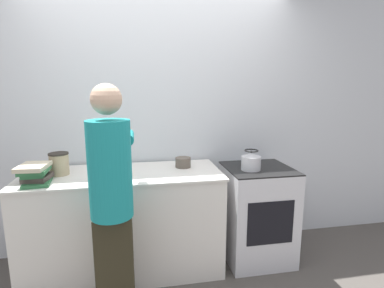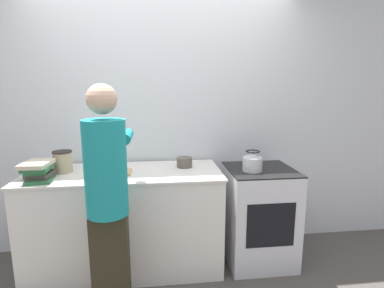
{
  "view_description": "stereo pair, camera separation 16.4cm",
  "coord_description": "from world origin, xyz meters",
  "px_view_note": "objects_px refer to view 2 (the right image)",
  "views": [
    {
      "loc": [
        -0.21,
        -2.19,
        1.62
      ],
      "look_at": [
        0.24,
        0.23,
        1.14
      ],
      "focal_mm": 28.0,
      "sensor_mm": 36.0,
      "label": 1
    },
    {
      "loc": [
        -0.05,
        -2.22,
        1.62
      ],
      "look_at": [
        0.24,
        0.23,
        1.14
      ],
      "focal_mm": 28.0,
      "sensor_mm": 36.0,
      "label": 2
    }
  ],
  "objects_px": {
    "cutting_board": "(113,172)",
    "knife": "(109,171)",
    "bowl_prep": "(184,162)",
    "person": "(107,194)",
    "kettle": "(252,162)",
    "oven": "(259,215)",
    "canister_jar": "(63,162)"
  },
  "relations": [
    {
      "from": "oven",
      "to": "cutting_board",
      "type": "distance_m",
      "value": 1.38
    },
    {
      "from": "knife",
      "to": "kettle",
      "type": "xyz_separation_m",
      "value": [
        1.23,
        -0.05,
        0.05
      ]
    },
    {
      "from": "oven",
      "to": "canister_jar",
      "type": "relative_size",
      "value": 4.81
    },
    {
      "from": "cutting_board",
      "to": "kettle",
      "type": "height_order",
      "value": "kettle"
    },
    {
      "from": "oven",
      "to": "bowl_prep",
      "type": "bearing_deg",
      "value": 169.16
    },
    {
      "from": "person",
      "to": "knife",
      "type": "distance_m",
      "value": 0.54
    },
    {
      "from": "bowl_prep",
      "to": "kettle",
      "type": "bearing_deg",
      "value": -17.67
    },
    {
      "from": "kettle",
      "to": "bowl_prep",
      "type": "bearing_deg",
      "value": 162.33
    },
    {
      "from": "cutting_board",
      "to": "bowl_prep",
      "type": "relative_size",
      "value": 2.2
    },
    {
      "from": "kettle",
      "to": "knife",
      "type": "bearing_deg",
      "value": 177.75
    },
    {
      "from": "person",
      "to": "kettle",
      "type": "relative_size",
      "value": 9.05
    },
    {
      "from": "cutting_board",
      "to": "oven",
      "type": "bearing_deg",
      "value": 0.18
    },
    {
      "from": "person",
      "to": "knife",
      "type": "xyz_separation_m",
      "value": [
        -0.06,
        0.53,
        0.01
      ]
    },
    {
      "from": "kettle",
      "to": "canister_jar",
      "type": "height_order",
      "value": "canister_jar"
    },
    {
      "from": "kettle",
      "to": "canister_jar",
      "type": "xyz_separation_m",
      "value": [
        -1.63,
        0.14,
        0.02
      ]
    },
    {
      "from": "person",
      "to": "cutting_board",
      "type": "height_order",
      "value": "person"
    },
    {
      "from": "cutting_board",
      "to": "bowl_prep",
      "type": "height_order",
      "value": "bowl_prep"
    },
    {
      "from": "cutting_board",
      "to": "bowl_prep",
      "type": "distance_m",
      "value": 0.64
    },
    {
      "from": "cutting_board",
      "to": "bowl_prep",
      "type": "xyz_separation_m",
      "value": [
        0.62,
        0.13,
        0.04
      ]
    },
    {
      "from": "knife",
      "to": "kettle",
      "type": "relative_size",
      "value": 1.08
    },
    {
      "from": "person",
      "to": "knife",
      "type": "bearing_deg",
      "value": 96.86
    },
    {
      "from": "canister_jar",
      "to": "cutting_board",
      "type": "bearing_deg",
      "value": -12.26
    },
    {
      "from": "kettle",
      "to": "bowl_prep",
      "type": "distance_m",
      "value": 0.61
    },
    {
      "from": "oven",
      "to": "kettle",
      "type": "xyz_separation_m",
      "value": [
        -0.1,
        -0.05,
        0.52
      ]
    },
    {
      "from": "oven",
      "to": "knife",
      "type": "height_order",
      "value": "knife"
    },
    {
      "from": "person",
      "to": "kettle",
      "type": "distance_m",
      "value": 1.26
    },
    {
      "from": "knife",
      "to": "person",
      "type": "bearing_deg",
      "value": -110.89
    },
    {
      "from": "cutting_board",
      "to": "knife",
      "type": "height_order",
      "value": "knife"
    },
    {
      "from": "knife",
      "to": "canister_jar",
      "type": "relative_size",
      "value": 1.06
    },
    {
      "from": "knife",
      "to": "kettle",
      "type": "bearing_deg",
      "value": -30.0
    },
    {
      "from": "bowl_prep",
      "to": "oven",
      "type": "bearing_deg",
      "value": -10.84
    },
    {
      "from": "cutting_board",
      "to": "kettle",
      "type": "bearing_deg",
      "value": -2.41
    }
  ]
}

